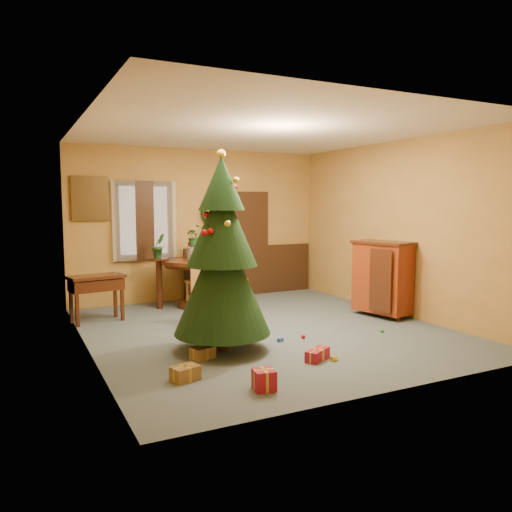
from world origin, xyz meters
TOP-DOWN VIEW (x-y plane):
  - room_envelope at (0.21, 2.70)m, footprint 5.50×5.50m
  - dining_table at (-0.36, 2.00)m, footprint 1.25×1.25m
  - urn at (-0.36, 2.00)m, footprint 0.31×0.31m
  - centerpiece_plant at (-0.36, 2.00)m, footprint 0.36×0.31m
  - chair_near at (-0.75, 0.50)m, footprint 0.43×0.43m
  - chair_far at (-0.23, 1.91)m, footprint 0.57×0.57m
  - guitar at (-0.66, 0.08)m, footprint 0.47×0.62m
  - plant_stand at (-0.99, 2.15)m, footprint 0.35×0.35m
  - stand_plant at (-0.99, 2.15)m, footprint 0.29×0.26m
  - christmas_tree at (-0.96, -0.70)m, footprint 1.22×1.22m
  - writing_desk at (-2.15, 1.59)m, footprint 0.90×0.56m
  - sideboard at (2.15, -0.08)m, footprint 0.71×1.06m
  - gift_a at (-1.31, -0.91)m, footprint 0.31×0.26m
  - gift_b at (-1.11, -2.15)m, footprint 0.24×0.24m
  - gift_c at (-1.74, -1.54)m, footprint 0.32×0.26m
  - gift_d at (-0.10, -1.57)m, footprint 0.40×0.32m
  - toy_a at (-0.11, -0.69)m, footprint 0.09×0.07m
  - toy_b at (1.44, -0.92)m, footprint 0.06×0.06m
  - toy_c at (-0.15, -0.30)m, footprint 0.09×0.09m
  - toy_d at (0.24, -0.69)m, footprint 0.06×0.06m
  - toy_e at (0.05, -1.70)m, footprint 0.09×0.06m

SIDE VIEW (x-z plane):
  - toy_a at x=-0.11m, z-range 0.00..0.05m
  - toy_c at x=-0.15m, z-range 0.00..0.05m
  - toy_e at x=0.05m, z-range 0.00..0.05m
  - toy_b at x=1.44m, z-range 0.00..0.06m
  - toy_d at x=0.24m, z-range 0.00..0.06m
  - gift_d at x=-0.10m, z-range 0.00..0.13m
  - gift_a at x=-1.31m, z-range 0.00..0.14m
  - gift_c at x=-1.74m, z-range 0.00..0.15m
  - gift_b at x=-1.11m, z-range 0.00..0.21m
  - guitar at x=-0.66m, z-range 0.01..0.86m
  - chair_near at x=-0.75m, z-range 0.03..0.91m
  - chair_far at x=-0.23m, z-range 0.04..1.03m
  - writing_desk at x=-2.15m, z-range 0.19..0.93m
  - plant_stand at x=-0.99m, z-range 0.11..1.01m
  - dining_table at x=-0.36m, z-range 0.17..1.03m
  - sideboard at x=2.15m, z-range 0.04..1.29m
  - urn at x=-0.36m, z-range 0.86..1.09m
  - room_envelope at x=0.21m, z-range -1.63..3.87m
  - stand_plant at x=-0.99m, z-range 0.90..1.34m
  - christmas_tree at x=-0.96m, z-range -0.06..2.46m
  - centerpiece_plant at x=-0.36m, z-range 1.09..1.48m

